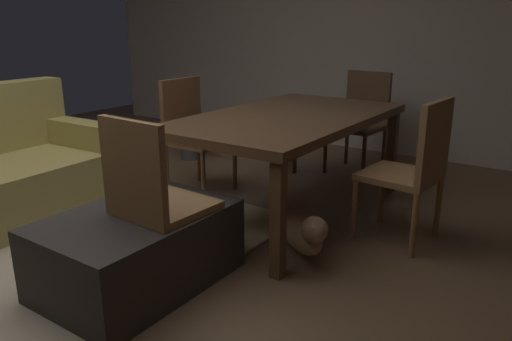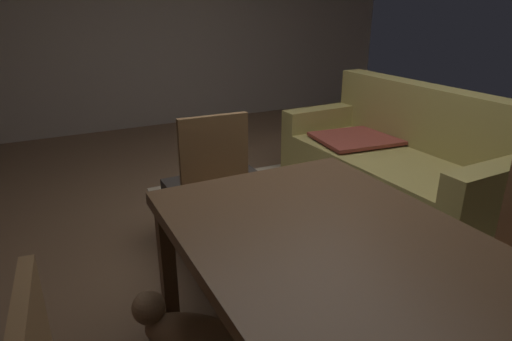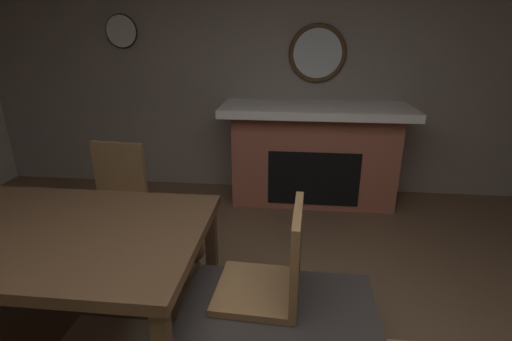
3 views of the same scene
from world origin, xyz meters
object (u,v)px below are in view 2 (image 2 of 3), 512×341
object	(u,v)px
couch	(397,163)
ottoman_coffee_table	(235,225)
dining_chair_west	(221,185)
dining_table	(368,280)
small_dog	(190,333)
tv_remote	(240,205)

from	to	relation	value
couch	ottoman_coffee_table	bearing A→B (deg)	-84.24
couch	dining_chair_west	size ratio (longest dim) A/B	2.13
ottoman_coffee_table	dining_chair_west	bearing A→B (deg)	-72.45
dining_table	small_dog	world-z (taller)	dining_table
couch	small_dog	world-z (taller)	couch
ottoman_coffee_table	dining_chair_west	xyz separation A→B (m)	(0.03, -0.10, 0.32)
ottoman_coffee_table	tv_remote	world-z (taller)	tv_remote
ottoman_coffee_table	tv_remote	bearing A→B (deg)	-9.83
couch	dining_table	distance (m)	2.26
ottoman_coffee_table	dining_chair_west	distance (m)	0.34
dining_table	small_dog	xyz separation A→B (m)	(-0.59, -0.47, -0.50)
dining_chair_west	small_dog	size ratio (longest dim) A/B	1.79
couch	tv_remote	xyz separation A→B (m)	(0.30, -1.56, 0.09)
couch	ottoman_coffee_table	xyz separation A→B (m)	(0.15, -1.53, -0.12)
dining_table	dining_chair_west	xyz separation A→B (m)	(-1.33, 0.00, -0.15)
couch	dining_chair_west	world-z (taller)	couch
small_dog	dining_table	bearing A→B (deg)	38.67
ottoman_coffee_table	tv_remote	distance (m)	0.26
ottoman_coffee_table	dining_table	world-z (taller)	dining_table
dining_table	small_dog	bearing A→B (deg)	-141.33
tv_remote	dining_chair_west	distance (m)	0.17
couch	dining_chair_west	bearing A→B (deg)	-83.49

